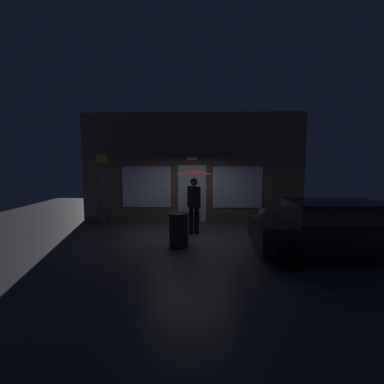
# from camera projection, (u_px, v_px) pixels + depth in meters

# --- Properties ---
(ground_plane) EXTENTS (18.00, 18.00, 0.00)m
(ground_plane) POSITION_uv_depth(u_px,v_px,m) (190.00, 236.00, 8.77)
(ground_plane) COLOR #423F44
(building_facade) EXTENTS (8.66, 0.48, 4.22)m
(building_facade) POSITION_uv_depth(u_px,v_px,m) (192.00, 168.00, 10.88)
(building_facade) COLOR brown
(building_facade) RESTS_ON ground
(person_with_umbrella) EXTENTS (1.20, 1.20, 2.09)m
(person_with_umbrella) POSITION_uv_depth(u_px,v_px,m) (194.00, 184.00, 8.83)
(person_with_umbrella) COLOR black
(person_with_umbrella) RESTS_ON ground
(parked_car) EXTENTS (3.87, 2.00, 1.37)m
(parked_car) POSITION_uv_depth(u_px,v_px,m) (334.00, 228.00, 6.76)
(parked_car) COLOR black
(parked_car) RESTS_ON ground
(street_sign_post) EXTENTS (0.40, 0.07, 2.69)m
(street_sign_post) POSITION_uv_depth(u_px,v_px,m) (103.00, 184.00, 10.17)
(street_sign_post) COLOR #595B60
(street_sign_post) RESTS_ON ground
(sidewalk_bollard) EXTENTS (0.28, 0.28, 0.53)m
(sidewalk_bollard) POSITION_uv_depth(u_px,v_px,m) (196.00, 218.00, 10.16)
(sidewalk_bollard) COLOR slate
(sidewalk_bollard) RESTS_ON ground
(sidewalk_bollard_2) EXTENTS (0.29, 0.29, 0.60)m
(sidewalk_bollard_2) POSITION_uv_depth(u_px,v_px,m) (263.00, 217.00, 10.23)
(sidewalk_bollard_2) COLOR #9E998E
(sidewalk_bollard_2) RESTS_ON ground
(trash_bin) EXTENTS (0.55, 0.55, 0.93)m
(trash_bin) POSITION_uv_depth(u_px,v_px,m) (179.00, 230.00, 7.58)
(trash_bin) COLOR #2D2D33
(trash_bin) RESTS_ON ground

